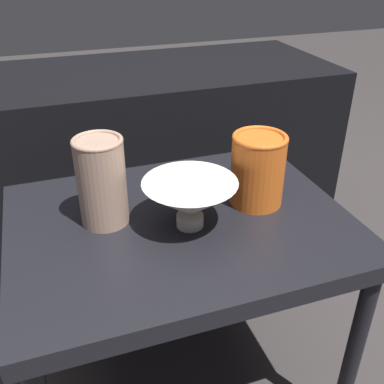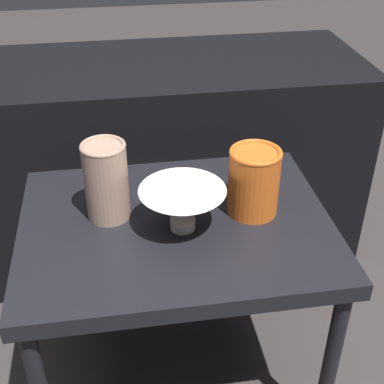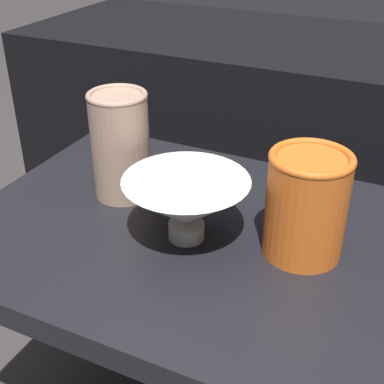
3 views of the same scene
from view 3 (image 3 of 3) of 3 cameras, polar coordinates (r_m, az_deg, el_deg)
The scene contains 5 objects.
table at distance 0.89m, azimuth -0.48°, elevation -6.64°, with size 0.71×0.54×0.51m.
couch_backdrop at distance 1.43m, azimuth 9.99°, elevation 2.47°, with size 1.33×0.50×0.68m.
bowl at distance 0.80m, azimuth -0.62°, elevation -1.17°, with size 0.19×0.19×0.10m.
vase_textured_left at distance 0.91m, azimuth -7.65°, elevation 5.11°, with size 0.10×0.10×0.19m.
vase_colorful_right at distance 0.77m, azimuth 12.11°, elevation -1.20°, with size 0.12×0.12×0.16m.
Camera 3 is at (0.31, -0.64, 0.99)m, focal length 50.00 mm.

